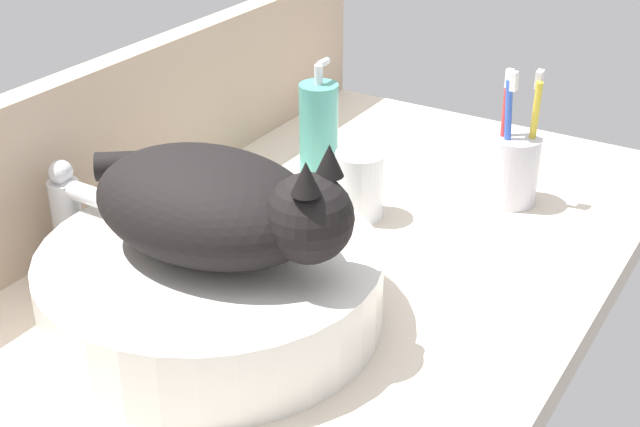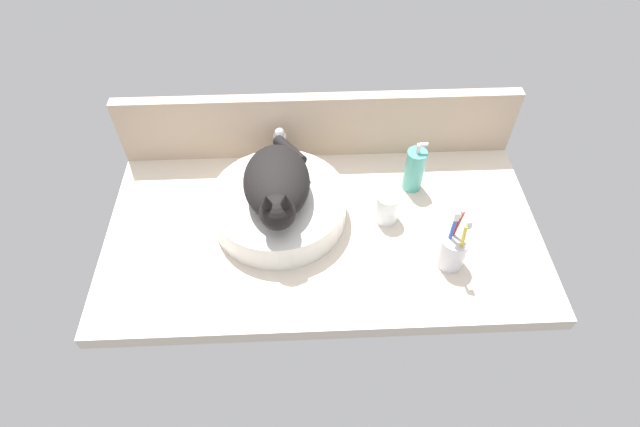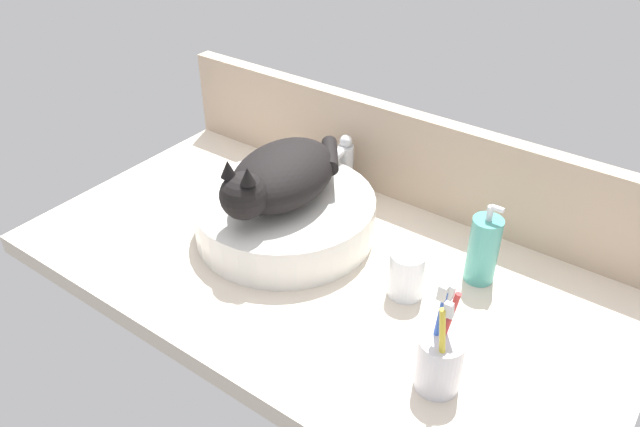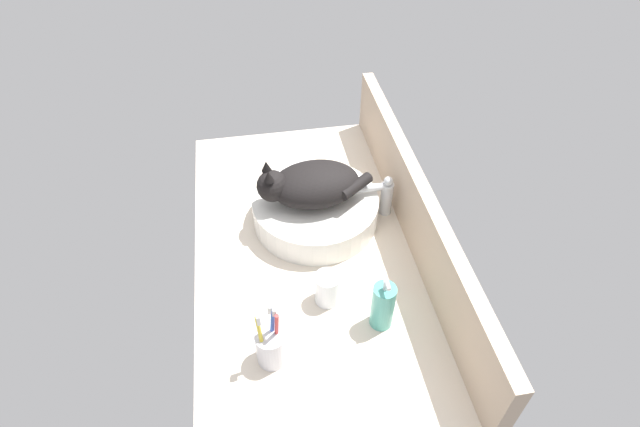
# 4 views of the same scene
# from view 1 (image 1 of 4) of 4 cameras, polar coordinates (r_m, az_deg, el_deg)

# --- Properties ---
(ground_plane) EXTENTS (1.16, 0.63, 0.04)m
(ground_plane) POSITION_cam_1_polar(r_m,az_deg,el_deg) (1.05, -1.20, -5.13)
(ground_plane) COLOR beige
(backsplash_panel) EXTENTS (1.16, 0.04, 0.21)m
(backsplash_panel) POSITION_cam_1_polar(r_m,az_deg,el_deg) (1.16, -13.81, 4.31)
(backsplash_panel) COLOR tan
(backsplash_panel) RESTS_ON ground_plane
(sink_basin) EXTENTS (0.36, 0.36, 0.08)m
(sink_basin) POSITION_cam_1_polar(r_m,az_deg,el_deg) (0.95, -6.93, -4.61)
(sink_basin) COLOR silver
(sink_basin) RESTS_ON ground_plane
(cat) EXTENTS (0.18, 0.32, 0.14)m
(cat) POSITION_cam_1_polar(r_m,az_deg,el_deg) (0.90, -6.54, 0.54)
(cat) COLOR black
(cat) RESTS_ON sink_basin
(faucet) EXTENTS (0.04, 0.12, 0.14)m
(faucet) POSITION_cam_1_polar(r_m,az_deg,el_deg) (1.06, -15.50, 0.04)
(faucet) COLOR silver
(faucet) RESTS_ON ground_plane
(soap_dispenser) EXTENTS (0.06, 0.06, 0.17)m
(soap_dispenser) POSITION_cam_1_polar(r_m,az_deg,el_deg) (1.27, -0.09, 5.50)
(soap_dispenser) COLOR teal
(soap_dispenser) RESTS_ON ground_plane
(toothbrush_cup) EXTENTS (0.07, 0.07, 0.19)m
(toothbrush_cup) POSITION_cam_1_polar(r_m,az_deg,el_deg) (1.22, 12.23, 2.99)
(toothbrush_cup) COLOR silver
(toothbrush_cup) RESTS_ON ground_plane
(water_glass) EXTENTS (0.06, 0.06, 0.09)m
(water_glass) POSITION_cam_1_polar(r_m,az_deg,el_deg) (1.16, 2.54, 1.61)
(water_glass) COLOR white
(water_glass) RESTS_ON ground_plane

